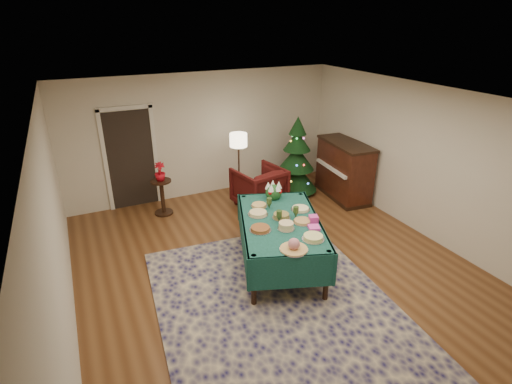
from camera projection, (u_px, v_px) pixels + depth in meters
name	position (u px, v px, depth m)	size (l,w,h in m)	color
room_shell	(281.00, 195.00, 5.84)	(7.00, 7.00, 7.00)	#593319
doorway	(131.00, 157.00, 8.18)	(1.08, 0.04, 2.16)	black
rug	(280.00, 311.00, 5.51)	(3.20, 4.20, 0.02)	#151245
buffet_table	(280.00, 229.00, 6.30)	(1.87, 2.40, 0.82)	black
platter_0	(294.00, 246.00, 5.42)	(0.39, 0.39, 0.18)	silver
platter_1	(313.00, 238.00, 5.68)	(0.33, 0.33, 0.07)	silver
platter_2	(260.00, 229.00, 5.93)	(0.33, 0.33, 0.06)	silver
platter_3	(286.00, 226.00, 5.95)	(0.26, 0.26, 0.11)	silver
platter_4	(302.00, 221.00, 6.15)	(0.30, 0.30, 0.05)	silver
platter_5	(258.00, 213.00, 6.39)	(0.33, 0.33, 0.06)	silver
platter_6	(281.00, 216.00, 6.28)	(0.29, 0.29, 0.08)	silver
platter_7	(300.00, 209.00, 6.55)	(0.31, 0.31, 0.05)	silver
platter_8	(259.00, 205.00, 6.67)	(0.28, 0.28, 0.05)	silver
goblet_0	(269.00, 203.00, 6.57)	(0.09, 0.09, 0.19)	#2D471E
goblet_1	(296.00, 212.00, 6.27)	(0.09, 0.09, 0.19)	#2D471E
goblet_2	(279.00, 216.00, 6.15)	(0.09, 0.09, 0.19)	#2D471E
napkin_stack	(314.00, 228.00, 5.97)	(0.16, 0.16, 0.04)	#F744BD
gift_box	(313.00, 219.00, 6.15)	(0.13, 0.13, 0.11)	#D73B9E
centerpiece	(274.00, 191.00, 6.92)	(0.30, 0.30, 0.34)	#1E4C1E
armchair	(259.00, 185.00, 8.40)	(0.92, 0.86, 0.95)	#430F0E
floor_lamp	(238.00, 144.00, 8.34)	(0.37, 0.37, 1.51)	#A57F3F
side_table	(163.00, 198.00, 8.11)	(0.41, 0.41, 0.74)	black
potted_plant	(160.00, 176.00, 7.91)	(0.21, 0.38, 0.21)	red
christmas_tree	(296.00, 159.00, 8.92)	(1.26, 1.26, 1.78)	black
piano	(344.00, 171.00, 8.79)	(0.82, 1.52, 1.26)	black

